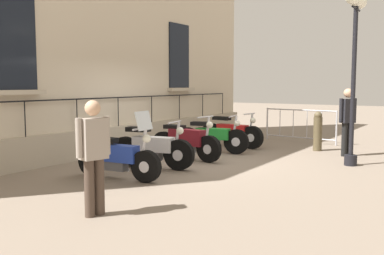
{
  "coord_description": "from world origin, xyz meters",
  "views": [
    {
      "loc": [
        5.73,
        -8.78,
        1.84
      ],
      "look_at": [
        0.1,
        0.0,
        0.8
      ],
      "focal_mm": 41.01,
      "sensor_mm": 36.0,
      "label": 1
    }
  ],
  "objects_px": {
    "motorcycle_green": "(212,137)",
    "bollard": "(318,131)",
    "motorcycle_white": "(152,149)",
    "pedestrian_walking": "(94,151)",
    "lamppost": "(355,42)",
    "pedestrian_standing": "(347,118)",
    "motorcycle_maroon": "(186,142)",
    "motorcycle_blue": "(119,158)",
    "crowd_barrier": "(300,124)",
    "motorcycle_red": "(231,133)"
  },
  "relations": [
    {
      "from": "lamppost",
      "to": "pedestrian_standing",
      "type": "distance_m",
      "value": 2.24
    },
    {
      "from": "motorcycle_maroon",
      "to": "motorcycle_green",
      "type": "distance_m",
      "value": 1.24
    },
    {
      "from": "crowd_barrier",
      "to": "pedestrian_standing",
      "type": "height_order",
      "value": "pedestrian_standing"
    },
    {
      "from": "motorcycle_blue",
      "to": "lamppost",
      "type": "height_order",
      "value": "lamppost"
    },
    {
      "from": "motorcycle_white",
      "to": "motorcycle_green",
      "type": "relative_size",
      "value": 0.98
    },
    {
      "from": "crowd_barrier",
      "to": "pedestrian_walking",
      "type": "relative_size",
      "value": 1.47
    },
    {
      "from": "motorcycle_white",
      "to": "lamppost",
      "type": "relative_size",
      "value": 0.52
    },
    {
      "from": "bollard",
      "to": "pedestrian_walking",
      "type": "xyz_separation_m",
      "value": [
        -0.83,
        -7.65,
        0.37
      ]
    },
    {
      "from": "motorcycle_white",
      "to": "pedestrian_walking",
      "type": "relative_size",
      "value": 1.22
    },
    {
      "from": "motorcycle_red",
      "to": "motorcycle_maroon",
      "type": "bearing_deg",
      "value": -88.48
    },
    {
      "from": "lamppost",
      "to": "motorcycle_maroon",
      "type": "bearing_deg",
      "value": -159.29
    },
    {
      "from": "motorcycle_blue",
      "to": "motorcycle_green",
      "type": "relative_size",
      "value": 0.94
    },
    {
      "from": "motorcycle_red",
      "to": "lamppost",
      "type": "relative_size",
      "value": 0.54
    },
    {
      "from": "motorcycle_blue",
      "to": "pedestrian_standing",
      "type": "xyz_separation_m",
      "value": [
        3.03,
        5.2,
        0.57
      ]
    },
    {
      "from": "motorcycle_blue",
      "to": "bollard",
      "type": "bearing_deg",
      "value": 69.44
    },
    {
      "from": "crowd_barrier",
      "to": "pedestrian_walking",
      "type": "distance_m",
      "value": 9.11
    },
    {
      "from": "motorcycle_green",
      "to": "motorcycle_white",
      "type": "bearing_deg",
      "value": -90.72
    },
    {
      "from": "motorcycle_blue",
      "to": "motorcycle_white",
      "type": "bearing_deg",
      "value": 98.01
    },
    {
      "from": "bollard",
      "to": "lamppost",
      "type": "bearing_deg",
      "value": -54.04
    },
    {
      "from": "motorcycle_blue",
      "to": "motorcycle_red",
      "type": "relative_size",
      "value": 0.91
    },
    {
      "from": "motorcycle_maroon",
      "to": "pedestrian_walking",
      "type": "bearing_deg",
      "value": -72.07
    },
    {
      "from": "motorcycle_red",
      "to": "motorcycle_white",
      "type": "bearing_deg",
      "value": -89.31
    },
    {
      "from": "motorcycle_maroon",
      "to": "motorcycle_green",
      "type": "height_order",
      "value": "motorcycle_maroon"
    },
    {
      "from": "motorcycle_red",
      "to": "pedestrian_walking",
      "type": "relative_size",
      "value": 1.29
    },
    {
      "from": "crowd_barrier",
      "to": "pedestrian_walking",
      "type": "height_order",
      "value": "pedestrian_walking"
    },
    {
      "from": "motorcycle_white",
      "to": "bollard",
      "type": "relative_size",
      "value": 1.83
    },
    {
      "from": "motorcycle_green",
      "to": "pedestrian_standing",
      "type": "bearing_deg",
      "value": 23.79
    },
    {
      "from": "motorcycle_blue",
      "to": "lamppost",
      "type": "distance_m",
      "value": 5.71
    },
    {
      "from": "bollard",
      "to": "pedestrian_standing",
      "type": "bearing_deg",
      "value": -29.0
    },
    {
      "from": "bollard",
      "to": "motorcycle_green",
      "type": "bearing_deg",
      "value": -140.24
    },
    {
      "from": "motorcycle_red",
      "to": "pedestrian_walking",
      "type": "height_order",
      "value": "pedestrian_walking"
    },
    {
      "from": "motorcycle_white",
      "to": "motorcycle_maroon",
      "type": "relative_size",
      "value": 0.97
    },
    {
      "from": "motorcycle_red",
      "to": "crowd_barrier",
      "type": "bearing_deg",
      "value": 56.82
    },
    {
      "from": "motorcycle_green",
      "to": "bollard",
      "type": "bearing_deg",
      "value": 39.76
    },
    {
      "from": "motorcycle_red",
      "to": "pedestrian_standing",
      "type": "height_order",
      "value": "pedestrian_standing"
    },
    {
      "from": "motorcycle_green",
      "to": "pedestrian_walking",
      "type": "bearing_deg",
      "value": -75.88
    },
    {
      "from": "crowd_barrier",
      "to": "pedestrian_standing",
      "type": "xyz_separation_m",
      "value": [
        1.89,
        -1.95,
        0.41
      ]
    },
    {
      "from": "motorcycle_blue",
      "to": "bollard",
      "type": "distance_m",
      "value": 6.08
    },
    {
      "from": "lamppost",
      "to": "pedestrian_standing",
      "type": "xyz_separation_m",
      "value": [
        -0.4,
        1.29,
        -1.79
      ]
    },
    {
      "from": "motorcycle_maroon",
      "to": "bollard",
      "type": "height_order",
      "value": "motorcycle_maroon"
    },
    {
      "from": "motorcycle_blue",
      "to": "motorcycle_white",
      "type": "height_order",
      "value": "motorcycle_blue"
    },
    {
      "from": "lamppost",
      "to": "motorcycle_red",
      "type": "bearing_deg",
      "value": 162.37
    },
    {
      "from": "motorcycle_maroon",
      "to": "pedestrian_standing",
      "type": "distance_m",
      "value": 4.17
    },
    {
      "from": "motorcycle_white",
      "to": "crowd_barrier",
      "type": "xyz_separation_m",
      "value": [
        1.31,
        5.91,
        0.15
      ]
    },
    {
      "from": "motorcycle_blue",
      "to": "bollard",
      "type": "xyz_separation_m",
      "value": [
        2.13,
        5.69,
        0.14
      ]
    },
    {
      "from": "pedestrian_walking",
      "to": "crowd_barrier",
      "type": "bearing_deg",
      "value": 91.07
    },
    {
      "from": "motorcycle_blue",
      "to": "motorcycle_white",
      "type": "distance_m",
      "value": 1.25
    },
    {
      "from": "motorcycle_green",
      "to": "crowd_barrier",
      "type": "height_order",
      "value": "crowd_barrier"
    },
    {
      "from": "motorcycle_maroon",
      "to": "motorcycle_green",
      "type": "xyz_separation_m",
      "value": [
        0.01,
        1.24,
        -0.01
      ]
    },
    {
      "from": "motorcycle_white",
      "to": "pedestrian_walking",
      "type": "xyz_separation_m",
      "value": [
        1.48,
        -3.2,
        0.49
      ]
    }
  ]
}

